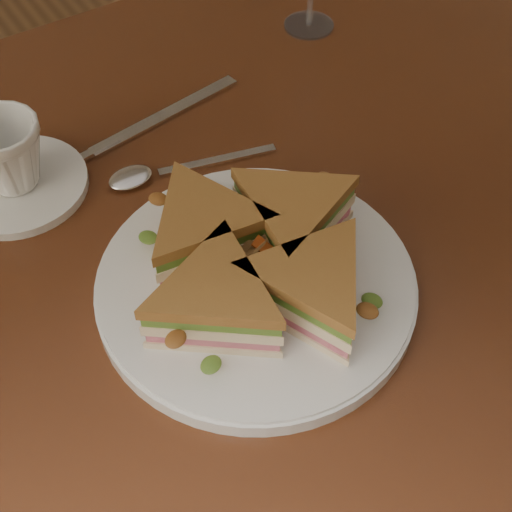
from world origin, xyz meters
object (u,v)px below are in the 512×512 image
at_px(sandwich_wedges, 256,260).
at_px(spoon, 152,174).
at_px(coffee_cup, 6,155).
at_px(knife, 156,121).
at_px(table, 223,259).
at_px(saucer, 17,185).
at_px(plate, 256,285).

height_order(sandwich_wedges, spoon, sandwich_wedges).
height_order(sandwich_wedges, coffee_cup, coffee_cup).
bearing_deg(knife, table, -98.92).
bearing_deg(saucer, spoon, -25.90).
bearing_deg(knife, sandwich_wedges, -105.85).
bearing_deg(saucer, sandwich_wedges, -61.30).
relative_size(table, coffee_cup, 14.95).
bearing_deg(table, sandwich_wedges, -105.63).
height_order(sandwich_wedges, knife, sandwich_wedges).
bearing_deg(sandwich_wedges, table, 74.37).
bearing_deg(table, plate, -105.63).
distance_m(saucer, coffee_cup, 0.04).
distance_m(knife, saucer, 0.17).
distance_m(sandwich_wedges, knife, 0.27).
height_order(plate, saucer, plate).
xyz_separation_m(table, coffee_cup, (-0.17, 0.13, 0.15)).
distance_m(knife, coffee_cup, 0.18).
bearing_deg(sandwich_wedges, coffee_cup, 118.70).
bearing_deg(table, spoon, 123.15).
xyz_separation_m(spoon, knife, (0.05, 0.08, -0.00)).
bearing_deg(saucer, knife, 5.56).
distance_m(table, plate, 0.16).
bearing_deg(saucer, coffee_cup, 0.00).
relative_size(sandwich_wedges, knife, 1.31).
height_order(spoon, coffee_cup, coffee_cup).
xyz_separation_m(sandwich_wedges, spoon, (-0.01, 0.19, -0.04)).
bearing_deg(table, knife, 89.32).
height_order(table, knife, knife).
relative_size(plate, saucer, 2.00).
bearing_deg(spoon, saucer, 169.06).
bearing_deg(coffee_cup, plate, -82.19).
relative_size(table, plate, 4.10).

